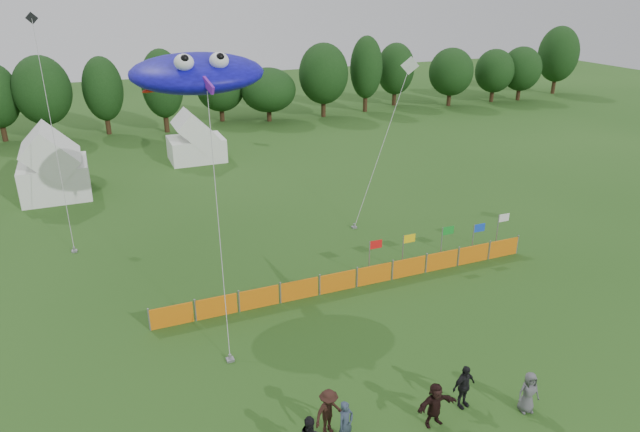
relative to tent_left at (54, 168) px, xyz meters
name	(u,v)px	position (x,y,z in m)	size (l,w,h in m)	color
ground	(384,411)	(10.93, -28.21, -2.02)	(160.00, 160.00, 0.00)	#234C16
treeline	(188,87)	(12.54, 16.72, 2.16)	(104.57, 8.78, 8.36)	#382314
tent_left	(54,168)	(0.00, 0.00, 0.00)	(4.53, 4.53, 4.00)	white
tent_right	(196,142)	(10.84, 4.85, -0.40)	(4.54, 3.63, 3.20)	white
barrier_fence	(356,278)	(13.84, -19.85, -1.52)	(19.90, 0.06, 1.00)	orange
flag_row	(442,240)	(19.15, -19.28, -0.60)	(8.73, 0.60, 2.26)	gray
spectator_a	(346,424)	(9.00, -29.08, -1.19)	(0.61, 0.40, 1.67)	#2F3B4E
spectator_c	(329,412)	(8.68, -28.41, -1.15)	(1.12, 0.64, 1.73)	black
spectator_d	(464,386)	(13.63, -29.03, -1.17)	(1.00, 0.42, 1.70)	black
spectator_e	(528,392)	(15.58, -30.10, -1.22)	(0.78, 0.51, 1.59)	#525257
spectator_f	(435,405)	(12.18, -29.41, -1.19)	(1.54, 0.49, 1.66)	black
stingray_kite	(196,72)	(7.67, -15.03, 8.19)	(6.97, 16.10, 11.33)	#140ECF
small_kite_white	(396,106)	(21.79, -9.19, 4.42)	(7.41, 5.81, 9.41)	silver
small_kite_dark	(51,125)	(0.72, -6.35, 4.42)	(0.92, 7.52, 12.46)	black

